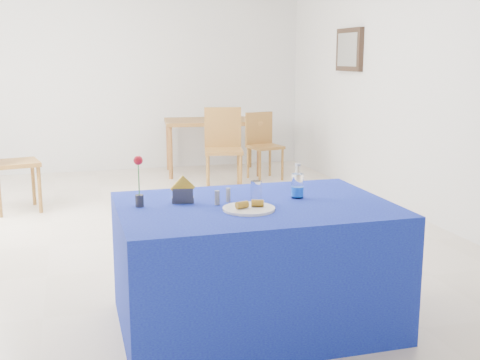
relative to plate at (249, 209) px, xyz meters
name	(u,v)px	position (x,y,z in m)	size (l,w,h in m)	color
floor	(176,235)	(-0.07, 2.12, -0.77)	(7.00, 7.00, 0.00)	beige
room_shell	(171,41)	(-0.07, 2.12, 0.98)	(7.00, 7.00, 7.00)	silver
picture_frame	(349,50)	(2.40, 3.72, 0.93)	(0.06, 0.64, 0.52)	black
picture_art	(348,50)	(2.38, 3.72, 0.93)	(0.02, 0.52, 0.40)	#998C66
plate	(249,209)	(0.00, 0.00, 0.00)	(0.30, 0.30, 0.01)	silver
drinking_glass	(256,192)	(0.09, 0.16, 0.06)	(0.07, 0.07, 0.13)	white
salt_shaker	(228,195)	(-0.06, 0.22, 0.04)	(0.03, 0.03, 0.09)	slate
pepper_shaker	(217,198)	(-0.14, 0.17, 0.04)	(0.03, 0.03, 0.09)	slate
blue_table	(254,265)	(0.08, 0.14, -0.39)	(1.60, 1.10, 0.76)	#101197
water_bottle	(297,187)	(0.37, 0.21, 0.06)	(0.08, 0.08, 0.21)	white
napkin_holder	(183,195)	(-0.33, 0.27, 0.04)	(0.15, 0.08, 0.17)	#3C3C41
rose_vase	(139,182)	(-0.59, 0.25, 0.14)	(0.05, 0.05, 0.30)	#27262B
oak_table	(212,125)	(0.96, 5.00, -0.09)	(1.38, 0.98, 0.76)	olive
chair_bg_left	(223,143)	(0.84, 3.88, -0.18)	(0.53, 0.53, 1.01)	olive
chair_bg_right	(262,141)	(1.52, 4.45, -0.26)	(0.46, 0.46, 0.89)	olive
chair_win_b	(5,156)	(-1.62, 3.46, -0.17)	(0.55, 0.55, 1.04)	olive
banana_pieces	(250,204)	(0.01, 0.00, 0.03)	(0.18, 0.08, 0.04)	gold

